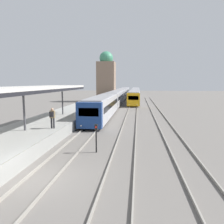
{
  "coord_description": "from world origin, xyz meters",
  "views": [
    {
      "loc": [
        4.63,
        -9.58,
        4.69
      ],
      "look_at": [
        1.9,
        13.54,
        1.55
      ],
      "focal_mm": 35.0,
      "sensor_mm": 36.0,
      "label": 1
    }
  ],
  "objects_px": {
    "person_on_platform": "(52,116)",
    "train_near": "(118,95)",
    "signal_post_near": "(96,135)",
    "train_far": "(135,94)"
  },
  "relations": [
    {
      "from": "person_on_platform",
      "to": "train_far",
      "type": "distance_m",
      "value": 46.65
    },
    {
      "from": "person_on_platform",
      "to": "train_near",
      "type": "relative_size",
      "value": 0.03
    },
    {
      "from": "person_on_platform",
      "to": "train_near",
      "type": "xyz_separation_m",
      "value": [
        2.21,
        35.53,
        -0.35
      ]
    },
    {
      "from": "person_on_platform",
      "to": "train_far",
      "type": "height_order",
      "value": "train_far"
    },
    {
      "from": "signal_post_near",
      "to": "person_on_platform",
      "type": "bearing_deg",
      "value": 147.0
    },
    {
      "from": "person_on_platform",
      "to": "signal_post_near",
      "type": "bearing_deg",
      "value": -33.0
    },
    {
      "from": "person_on_platform",
      "to": "signal_post_near",
      "type": "height_order",
      "value": "person_on_platform"
    },
    {
      "from": "person_on_platform",
      "to": "train_far",
      "type": "bearing_deg",
      "value": 82.61
    },
    {
      "from": "person_on_platform",
      "to": "train_near",
      "type": "distance_m",
      "value": 35.6
    },
    {
      "from": "train_near",
      "to": "train_far",
      "type": "height_order",
      "value": "train_near"
    }
  ]
}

